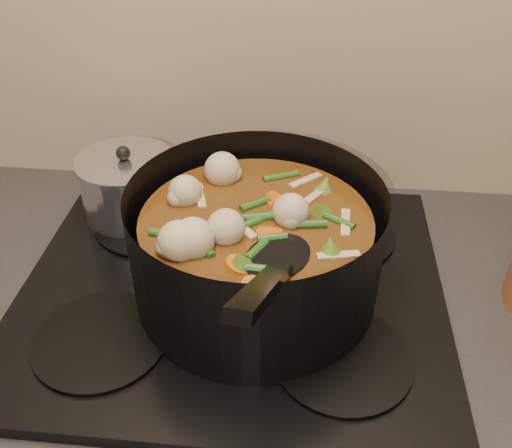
# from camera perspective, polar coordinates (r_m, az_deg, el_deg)

# --- Properties ---
(stovetop) EXTENTS (0.62, 0.54, 0.03)m
(stovetop) POSITION_cam_1_polar(r_m,az_deg,el_deg) (0.86, -2.33, -6.37)
(stovetop) COLOR black
(stovetop) RESTS_ON counter
(stockpot) EXTENTS (0.44, 0.52, 0.25)m
(stockpot) POSITION_cam_1_polar(r_m,az_deg,el_deg) (0.79, 0.03, -2.45)
(stockpot) COLOR black
(stockpot) RESTS_ON stovetop
(saucepan) EXTENTS (0.16, 0.16, 0.13)m
(saucepan) POSITION_cam_1_polar(r_m,az_deg,el_deg) (0.99, -12.64, 3.63)
(saucepan) COLOR silver
(saucepan) RESTS_ON stovetop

